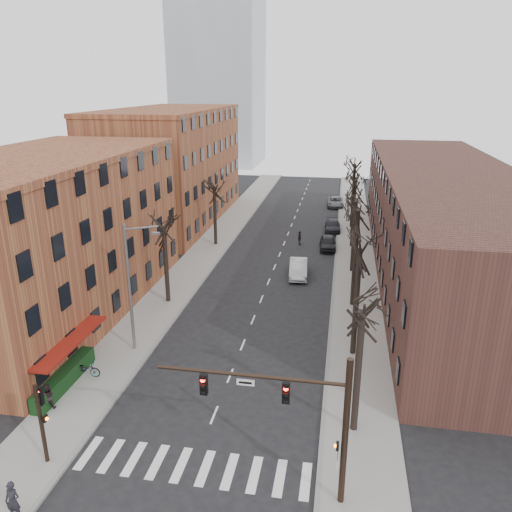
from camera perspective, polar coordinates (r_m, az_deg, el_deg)
The scene contains 28 objects.
ground at distance 26.14m, azimuth -7.20°, elevation -22.76°, with size 160.00×160.00×0.00m, color black.
sidewalk_left at distance 58.01m, azimuth -4.75°, elevation 1.65°, with size 4.00×90.00×0.15m, color gray.
sidewalk_right at distance 56.23m, azimuth 11.23°, elevation 0.77°, with size 4.00×90.00×0.15m, color gray.
building_left_near at distance 41.82m, azimuth -22.75°, elevation 1.77°, with size 12.00×26.00×12.00m, color brown.
building_left_far at distance 67.16m, azimuth -9.67°, elevation 9.91°, with size 12.00×28.00×14.00m, color brown.
building_right at distance 50.96m, azimuth 20.68°, elevation 3.77°, with size 12.00×50.00×10.00m, color #472821.
office_tower at distance 117.65m, azimuth -4.38°, elevation 25.17°, with size 18.00×18.00×60.00m, color #B2B7BF.
awning_left at distance 33.89m, azimuth -19.89°, elevation -13.05°, with size 1.20×7.00×0.15m, color maroon.
hedge at distance 32.89m, azimuth -21.03°, elevation -12.92°, with size 0.80×6.00×1.00m, color #123514.
tree_right_a at distance 28.44m, azimuth 11.06°, elevation -19.00°, with size 5.20×5.20×10.00m, color black, non-canonical shape.
tree_right_b at distance 35.11m, azimuth 10.96°, elevation -10.98°, with size 5.20×5.20×10.80m, color black, non-canonical shape.
tree_right_c at distance 42.24m, azimuth 10.90°, elevation -5.59°, with size 5.20×5.20×11.60m, color black, non-canonical shape.
tree_right_d at distance 49.64m, azimuth 10.85°, elevation -1.78°, with size 5.20×5.20×10.00m, color black, non-canonical shape.
tree_right_e at distance 57.20m, azimuth 10.82°, elevation 1.03°, with size 5.20×5.20×10.80m, color black, non-canonical shape.
tree_right_f at distance 64.86m, azimuth 10.79°, elevation 3.18°, with size 5.20×5.20×11.60m, color black, non-canonical shape.
tree_left_a at distance 42.74m, azimuth -9.97°, elevation -5.23°, with size 5.20×5.20×9.50m, color black, non-canonical shape.
tree_left_b at distance 57.01m, azimuth -4.61°, elevation 1.26°, with size 5.20×5.20×9.50m, color black, non-canonical shape.
signal_mast_arm at distance 21.79m, azimuth 6.02°, elevation -17.60°, with size 8.14×0.30×7.20m.
signal_pole_left at distance 26.51m, azimuth -23.35°, elevation -16.56°, with size 0.47×0.44×4.40m.
streetlight at distance 33.80m, azimuth -14.06°, elevation -2.99°, with size 2.45×0.22×9.03m.
silver_sedan at distance 47.59m, azimuth 4.86°, elevation -1.41°, with size 1.66×4.76×1.57m, color #AFB2B6.
parked_car_near at distance 55.82m, azimuth 8.21°, elevation 1.52°, with size 1.73×4.30×1.47m, color black.
parked_car_mid at distance 62.83m, azimuth 8.74°, elevation 3.42°, with size 1.88×4.63×1.34m, color black.
parked_car_far at distance 75.88m, azimuth 9.05°, elevation 6.13°, with size 2.30×5.00×1.39m, color slate.
pedestrian_a at distance 25.09m, azimuth -26.04°, elevation -23.85°, with size 0.66×0.43×1.81m, color black.
pedestrian_b at distance 31.07m, azimuth -22.71°, elevation -14.59°, with size 0.74×0.58×1.53m, color black.
pedestrian_crossing at distance 56.94m, azimuth 5.01°, elevation 2.07°, with size 0.94×0.39×1.60m, color black.
bicycle at distance 33.44m, azimuth -18.90°, elevation -12.09°, with size 0.66×1.90×1.00m, color gray.
Camera 1 is at (6.34, -18.48, 17.37)m, focal length 35.00 mm.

